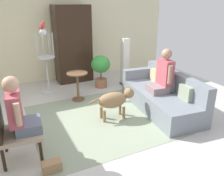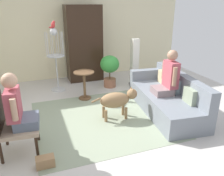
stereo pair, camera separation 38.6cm
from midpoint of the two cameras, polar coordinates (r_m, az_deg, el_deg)
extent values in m
plane|color=beige|center=(4.55, 0.60, -7.49)|extent=(7.33, 7.33, 0.00)
cube|color=beige|center=(6.86, -8.22, 13.53)|extent=(6.71, 0.12, 2.63)
cube|color=gray|center=(4.54, -0.09, -7.54)|extent=(2.52, 2.44, 0.01)
cube|color=slate|center=(4.90, 15.17, -3.53)|extent=(1.08, 2.17, 0.40)
cube|color=slate|center=(4.92, 19.01, 1.06)|extent=(0.41, 2.10, 0.38)
cube|color=slate|center=(5.58, 10.89, 3.33)|extent=(0.86, 0.27, 0.23)
cube|color=gray|center=(4.47, 21.01, -1.88)|extent=(0.13, 0.33, 0.28)
cube|color=#9EB2B7|center=(4.91, 17.36, 0.59)|extent=(0.14, 0.34, 0.28)
cube|color=#C6B284|center=(5.39, 14.30, 2.65)|extent=(0.13, 0.27, 0.28)
cylinder|color=black|center=(3.94, -15.19, -10.11)|extent=(0.04, 0.04, 0.36)
cylinder|color=black|center=(3.54, -15.03, -13.93)|extent=(0.04, 0.04, 0.36)
cylinder|color=black|center=(3.98, -22.20, -10.66)|extent=(0.04, 0.04, 0.36)
cylinder|color=black|center=(3.59, -22.94, -14.49)|extent=(0.04, 0.04, 0.36)
cube|color=tan|center=(3.65, -19.24, -9.41)|extent=(0.62, 0.62, 0.06)
cube|color=gray|center=(4.76, 14.57, -0.68)|extent=(0.41, 0.41, 0.14)
cube|color=#B24C59|center=(4.73, 16.59, 3.21)|extent=(0.22, 0.39, 0.52)
sphere|color=#A57A60|center=(4.63, 17.07, 7.70)|extent=(0.20, 0.20, 0.20)
cylinder|color=#A57A60|center=(4.51, 17.58, 2.63)|extent=(0.08, 0.08, 0.36)
cylinder|color=#A57A60|center=(4.89, 14.91, 4.27)|extent=(0.08, 0.08, 0.36)
cube|color=slate|center=(3.59, -17.43, -7.86)|extent=(0.38, 0.43, 0.14)
cube|color=#B24C59|center=(3.48, -20.32, -3.82)|extent=(0.21, 0.42, 0.44)
sphere|color=tan|center=(3.35, -21.06, 1.64)|extent=(0.22, 0.22, 0.22)
cylinder|color=tan|center=(3.68, -19.51, -1.93)|extent=(0.08, 0.08, 0.31)
cylinder|color=tan|center=(3.24, -19.94, -5.12)|extent=(0.08, 0.08, 0.31)
cylinder|color=brown|center=(5.22, -4.85, 3.88)|extent=(0.46, 0.46, 0.02)
cylinder|color=brown|center=(5.32, -4.75, 0.48)|extent=(0.06, 0.06, 0.63)
cylinder|color=brown|center=(5.44, -4.66, -2.50)|extent=(0.29, 0.29, 0.03)
ellipsoid|color=olive|center=(4.39, 3.21, -3.05)|extent=(0.59, 0.33, 0.30)
sphere|color=olive|center=(4.47, 7.42, -1.49)|extent=(0.20, 0.20, 0.20)
cone|color=olive|center=(4.48, 7.23, -0.07)|extent=(0.06, 0.06, 0.06)
cone|color=olive|center=(4.40, 7.74, -0.52)|extent=(0.06, 0.06, 0.06)
cylinder|color=olive|center=(4.28, -1.41, -3.11)|extent=(0.18, 0.05, 0.10)
cylinder|color=olive|center=(4.64, 5.13, -5.35)|extent=(0.06, 0.06, 0.24)
cylinder|color=olive|center=(4.50, 5.94, -6.30)|extent=(0.06, 0.06, 0.24)
cylinder|color=olive|center=(4.52, 0.37, -5.99)|extent=(0.06, 0.06, 0.24)
cylinder|color=olive|center=(4.37, 1.03, -6.99)|extent=(0.06, 0.06, 0.24)
cylinder|color=silver|center=(6.06, -11.30, -0.35)|extent=(0.36, 0.36, 0.03)
cylinder|color=silver|center=(5.92, -11.58, 3.50)|extent=(0.04, 0.04, 0.88)
cylinder|color=silver|center=(5.81, -11.90, 7.74)|extent=(0.43, 0.43, 0.02)
cylinder|color=silver|center=(5.78, -10.08, 10.77)|extent=(0.01, 0.01, 0.56)
cylinder|color=silver|center=(5.89, -10.68, 10.92)|extent=(0.01, 0.01, 0.56)
cylinder|color=silver|center=(5.95, -11.80, 10.93)|extent=(0.01, 0.01, 0.56)
cylinder|color=silver|center=(5.93, -13.02, 10.81)|extent=(0.01, 0.01, 0.56)
cylinder|color=silver|center=(5.85, -13.93, 10.60)|extent=(0.01, 0.01, 0.56)
cylinder|color=silver|center=(5.73, -14.17, 10.37)|extent=(0.01, 0.01, 0.56)
cylinder|color=silver|center=(5.61, -13.62, 10.22)|extent=(0.01, 0.01, 0.56)
cylinder|color=silver|center=(5.55, -12.46, 10.20)|extent=(0.01, 0.01, 0.56)
cylinder|color=silver|center=(5.57, -11.16, 10.33)|extent=(0.01, 0.01, 0.56)
cylinder|color=silver|center=(5.66, -10.25, 10.55)|extent=(0.01, 0.01, 0.56)
sphere|color=silver|center=(5.71, -12.34, 13.36)|extent=(0.17, 0.17, 0.17)
ellipsoid|color=red|center=(5.69, -12.41, 14.91)|extent=(0.09, 0.10, 0.14)
sphere|color=red|center=(5.69, -12.26, 15.55)|extent=(0.07, 0.07, 0.07)
cone|color=#D8BF4C|center=(5.70, -11.89, 15.58)|extent=(0.03, 0.02, 0.02)
ellipsoid|color=red|center=(5.69, -12.78, 14.38)|extent=(0.12, 0.03, 0.04)
cylinder|color=#996047|center=(6.15, 1.25, 1.32)|extent=(0.32, 0.32, 0.22)
cylinder|color=brown|center=(6.08, 1.26, 3.19)|extent=(0.03, 0.03, 0.20)
ellipsoid|color=green|center=(6.00, 1.28, 5.91)|extent=(0.49, 0.49, 0.44)
cube|color=#4C4742|center=(6.34, 7.09, 0.99)|extent=(0.20, 0.20, 0.06)
cube|color=white|center=(6.15, 7.34, 6.48)|extent=(0.18, 0.18, 1.19)
cube|color=black|center=(6.57, -5.28, 10.81)|extent=(0.96, 0.56, 2.06)
cube|color=#99724C|center=(3.41, -12.90, -17.42)|extent=(0.25, 0.15, 0.15)
camera|label=1|loc=(0.19, -87.14, 1.08)|focal=37.09mm
camera|label=2|loc=(0.19, 92.86, -1.08)|focal=37.09mm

